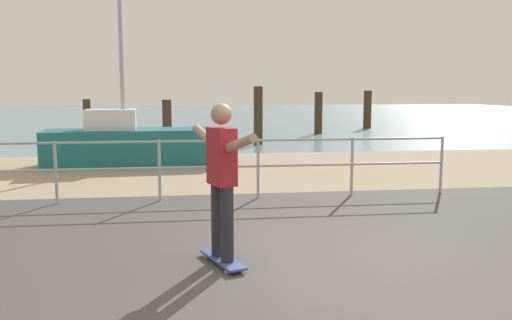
# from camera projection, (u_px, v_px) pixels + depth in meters

# --- Properties ---
(ground_plane) EXTENTS (24.00, 10.00, 0.04)m
(ground_plane) POSITION_uv_depth(u_px,v_px,m) (370.00, 307.00, 4.54)
(ground_plane) COLOR #474444
(ground_plane) RESTS_ON ground
(beach_strip) EXTENTS (24.00, 6.00, 0.04)m
(beach_strip) POSITION_uv_depth(u_px,v_px,m) (253.00, 169.00, 12.40)
(beach_strip) COLOR tan
(beach_strip) RESTS_ON ground
(sea_surface) EXTENTS (72.00, 50.00, 0.04)m
(sea_surface) POSITION_uv_depth(u_px,v_px,m) (206.00, 115.00, 39.90)
(sea_surface) COLOR slate
(sea_surface) RESTS_ON ground
(railing_fence) EXTENTS (10.04, 0.05, 1.05)m
(railing_fence) POSITION_uv_depth(u_px,v_px,m) (159.00, 161.00, 8.70)
(railing_fence) COLOR #9EA0A5
(railing_fence) RESTS_ON ground
(sailboat) EXTENTS (5.01, 1.68, 5.80)m
(sailboat) POSITION_uv_depth(u_px,v_px,m) (143.00, 144.00, 13.07)
(sailboat) COLOR #19666B
(sailboat) RESTS_ON ground
(skateboard) EXTENTS (0.47, 0.82, 0.08)m
(skateboard) POSITION_uv_depth(u_px,v_px,m) (223.00, 260.00, 5.59)
(skateboard) COLOR #334C8C
(skateboard) RESTS_ON ground
(skateboarder) EXTENTS (0.59, 1.39, 1.65)m
(skateboarder) POSITION_uv_depth(u_px,v_px,m) (222.00, 172.00, 5.46)
(skateboarder) COLOR #26262B
(skateboarder) RESTS_ON skateboard
(groyne_post_0) EXTENTS (0.30, 0.30, 1.51)m
(groyne_post_0) POSITION_uv_depth(u_px,v_px,m) (87.00, 118.00, 20.80)
(groyne_post_0) COLOR #422D1E
(groyne_post_0) RESTS_ON ground
(groyne_post_1) EXTENTS (0.36, 0.36, 1.50)m
(groyne_post_1) POSITION_uv_depth(u_px,v_px,m) (167.00, 119.00, 20.37)
(groyne_post_1) COLOR #422D1E
(groyne_post_1) RESTS_ON ground
(groyne_post_2) EXTENTS (0.31, 0.31, 2.00)m
(groyne_post_2) POSITION_uv_depth(u_px,v_px,m) (258.00, 116.00, 17.76)
(groyne_post_2) COLOR #422D1E
(groyne_post_2) RESTS_ON ground
(groyne_post_3) EXTENTS (0.34, 0.34, 1.79)m
(groyne_post_3) POSITION_uv_depth(u_px,v_px,m) (318.00, 113.00, 22.27)
(groyne_post_3) COLOR #422D1E
(groyne_post_3) RESTS_ON ground
(groyne_post_4) EXTENTS (0.38, 0.38, 1.84)m
(groyne_post_4) POSITION_uv_depth(u_px,v_px,m) (367.00, 110.00, 25.43)
(groyne_post_4) COLOR #422D1E
(groyne_post_4) RESTS_ON ground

